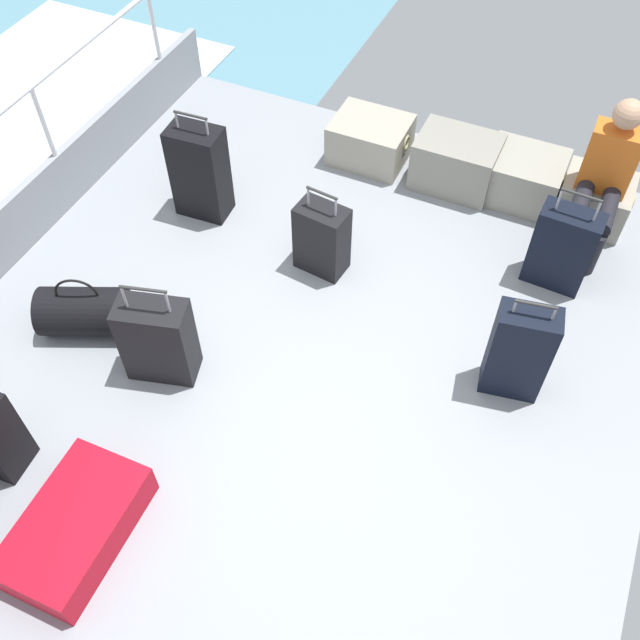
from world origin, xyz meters
name	(u,v)px	position (x,y,z in m)	size (l,w,h in m)	color
ground_plane	(287,369)	(0.00, 0.00, -0.03)	(4.40, 5.20, 0.06)	gray
gunwale_port	(1,240)	(-2.17, 0.00, 0.23)	(0.06, 5.20, 0.45)	gray
cargo_crate_0	(370,140)	(-0.30, 2.13, 0.17)	(0.62, 0.48, 0.35)	#9E9989
cargo_crate_1	(456,162)	(0.41, 2.11, 0.21)	(0.65, 0.45, 0.41)	gray
cargo_crate_2	(523,177)	(0.92, 2.18, 0.18)	(0.60, 0.49, 0.36)	gray
cargo_crate_3	(594,200)	(1.46, 2.16, 0.17)	(0.52, 0.45, 0.34)	#9E9989
passenger_seated	(605,175)	(1.46, 1.98, 0.53)	(0.34, 0.66, 1.04)	orange
suitcase_1	(562,248)	(1.35, 1.42, 0.31)	(0.41, 0.23, 0.78)	black
suitcase_3	(76,527)	(-0.51, -1.44, 0.11)	(0.49, 0.82, 0.23)	#B70C1E
suitcase_4	(519,352)	(1.30, 0.44, 0.34)	(0.38, 0.25, 0.78)	black
suitcase_5	(158,340)	(-0.68, -0.33, 0.30)	(0.46, 0.33, 0.77)	black
suitcase_6	(322,239)	(-0.16, 0.88, 0.27)	(0.37, 0.25, 0.68)	black
suitcase_7	(200,172)	(-1.20, 1.05, 0.36)	(0.39, 0.27, 0.85)	black
duffel_bag	(84,311)	(-1.32, -0.25, 0.16)	(0.64, 0.52, 0.46)	black
paper_cup	(222,145)	(-1.43, 1.73, 0.05)	(0.08, 0.08, 0.10)	white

